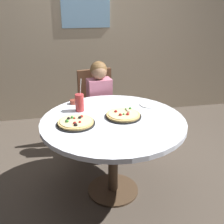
# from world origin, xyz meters

# --- Properties ---
(ground_plane) EXTENTS (8.00, 8.00, 0.00)m
(ground_plane) POSITION_xyz_m (0.00, 0.00, 0.00)
(ground_plane) COLOR #4C4238
(wall_with_window) EXTENTS (5.20, 0.14, 2.90)m
(wall_with_window) POSITION_xyz_m (-0.00, 1.93, 1.45)
(wall_with_window) COLOR tan
(wall_with_window) RESTS_ON ground_plane
(dining_table) EXTENTS (1.24, 1.24, 0.75)m
(dining_table) POSITION_xyz_m (0.00, 0.00, 0.66)
(dining_table) COLOR silver
(dining_table) RESTS_ON ground_plane
(chair_wooden) EXTENTS (0.45, 0.45, 0.95)m
(chair_wooden) POSITION_xyz_m (-0.01, 0.88, 0.53)
(chair_wooden) COLOR brown
(chair_wooden) RESTS_ON ground_plane
(diner_child) EXTENTS (0.30, 0.43, 1.08)m
(diner_child) POSITION_xyz_m (0.01, 0.70, 0.48)
(diner_child) COLOR #3F4766
(diner_child) RESTS_ON ground_plane
(pizza_veggie) EXTENTS (0.32, 0.32, 0.05)m
(pizza_veggie) POSITION_xyz_m (0.10, 0.04, 0.77)
(pizza_veggie) COLOR black
(pizza_veggie) RESTS_ON dining_table
(pizza_cheese) EXTENTS (0.32, 0.32, 0.05)m
(pizza_cheese) POSITION_xyz_m (-0.32, -0.03, 0.77)
(pizza_cheese) COLOR black
(pizza_cheese) RESTS_ON dining_table
(soda_cup) EXTENTS (0.08, 0.08, 0.31)m
(soda_cup) POSITION_xyz_m (-0.26, 0.25, 0.83)
(soda_cup) COLOR #B73333
(soda_cup) RESTS_ON dining_table
(sauce_bowl) EXTENTS (0.07, 0.07, 0.04)m
(sauce_bowl) POSITION_xyz_m (-0.31, 0.44, 0.77)
(sauce_bowl) COLOR brown
(sauce_bowl) RESTS_ON dining_table
(plate_small) EXTENTS (0.18, 0.18, 0.01)m
(plate_small) POSITION_xyz_m (0.41, 0.26, 0.76)
(plate_small) COLOR white
(plate_small) RESTS_ON dining_table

